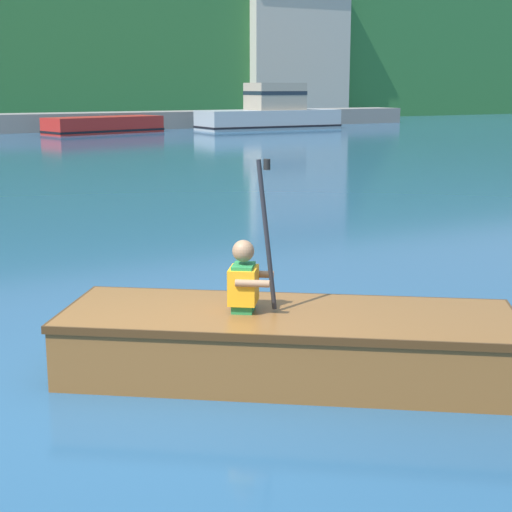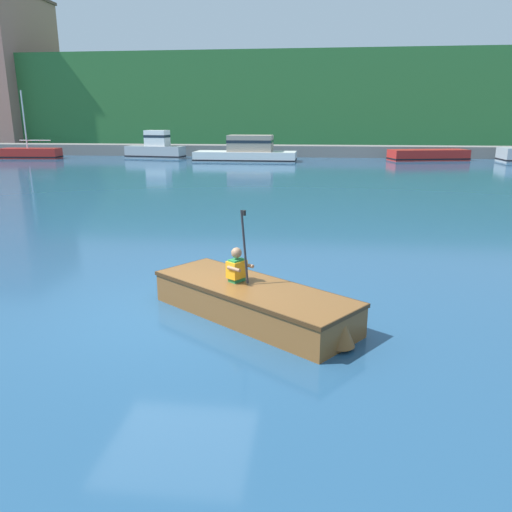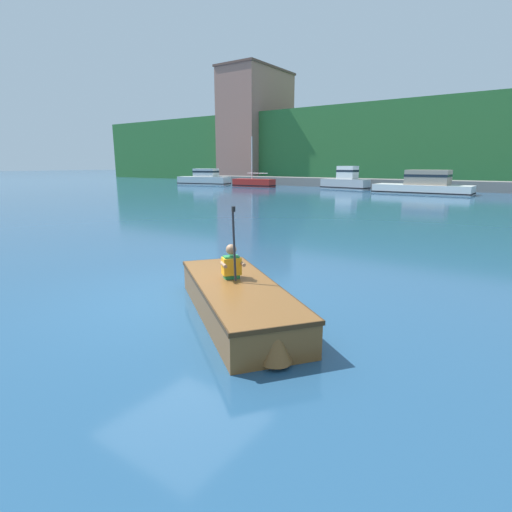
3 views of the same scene
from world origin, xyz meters
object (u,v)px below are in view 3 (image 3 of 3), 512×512
(rowboat_foreground, at_px, (238,299))
(person_paddler, at_px, (232,263))
(moored_boat_dock_east_inner, at_px, (254,183))
(moored_boat_dock_center_far, at_px, (424,185))
(moored_boat_dock_west_end, at_px, (346,181))
(moored_boat_dock_center_near, at_px, (204,179))

(rowboat_foreground, height_order, person_paddler, person_paddler)
(moored_boat_dock_east_inner, xyz_separation_m, person_paddler, (21.12, -30.24, 0.38))
(moored_boat_dock_center_far, distance_m, moored_boat_dock_east_inner, 17.36)
(moored_boat_dock_east_inner, relative_size, rowboat_foreground, 1.46)
(moored_boat_dock_west_end, height_order, moored_boat_dock_center_near, moored_boat_dock_west_end)
(moored_boat_dock_west_end, xyz_separation_m, moored_boat_dock_center_far, (7.64, -2.18, -0.08))
(moored_boat_dock_center_near, height_order, moored_boat_dock_center_far, moored_boat_dock_center_far)
(person_paddler, bearing_deg, moored_boat_dock_center_far, 97.27)
(rowboat_foreground, distance_m, person_paddler, 0.62)
(moored_boat_dock_east_inner, bearing_deg, moored_boat_dock_west_end, 8.97)
(moored_boat_dock_center_far, xyz_separation_m, moored_boat_dock_east_inner, (-17.34, 0.65, -0.30))
(moored_boat_dock_east_inner, bearing_deg, moored_boat_dock_center_far, -2.13)
(moored_boat_dock_west_end, bearing_deg, rowboat_foreground, -69.88)
(moored_boat_dock_center_far, xyz_separation_m, person_paddler, (3.77, -29.60, 0.08))
(moored_boat_dock_west_end, bearing_deg, moored_boat_dock_center_near, -174.88)
(moored_boat_dock_center_near, relative_size, moored_boat_dock_east_inner, 1.25)
(rowboat_foreground, xyz_separation_m, person_paddler, (-0.31, 0.23, 0.48))
(moored_boat_dock_center_far, bearing_deg, moored_boat_dock_east_inner, 177.87)
(rowboat_foreground, bearing_deg, moored_boat_dock_east_inner, 125.11)
(moored_boat_dock_center_near, height_order, person_paddler, moored_boat_dock_center_near)
(moored_boat_dock_west_end, relative_size, moored_boat_dock_center_far, 0.65)
(moored_boat_dock_center_far, bearing_deg, moored_boat_dock_west_end, 164.11)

